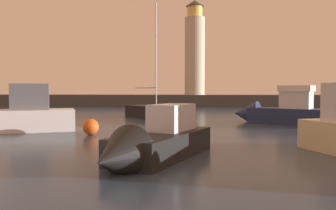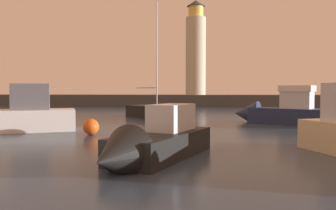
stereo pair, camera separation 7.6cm
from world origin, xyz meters
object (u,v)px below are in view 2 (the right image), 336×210
(lighthouse, at_px, (196,50))
(sailboat_moored, at_px, (153,112))
(mooring_buoy, at_px, (91,127))
(motorboat_1, at_px, (6,117))
(motorboat_3, at_px, (151,144))
(motorboat_0, at_px, (278,111))

(lighthouse, distance_m, sailboat_moored, 27.36)
(lighthouse, relative_size, mooring_buoy, 15.83)
(motorboat_1, height_order, motorboat_3, motorboat_1)
(motorboat_3, bearing_deg, motorboat_1, 139.95)
(motorboat_0, bearing_deg, motorboat_1, -160.09)
(motorboat_1, bearing_deg, motorboat_0, 19.91)
(lighthouse, relative_size, motorboat_1, 1.82)
(lighthouse, height_order, mooring_buoy, lighthouse)
(lighthouse, relative_size, motorboat_3, 2.09)
(motorboat_1, relative_size, mooring_buoy, 8.68)
(lighthouse, distance_m, motorboat_3, 47.79)
(motorboat_0, bearing_deg, sailboat_moored, 155.71)
(motorboat_3, xyz_separation_m, mooring_buoy, (-4.71, 7.96, -0.19))
(motorboat_0, xyz_separation_m, mooring_buoy, (-13.74, -8.44, -0.51))
(lighthouse, distance_m, motorboat_0, 32.35)
(lighthouse, bearing_deg, motorboat_3, -93.04)
(mooring_buoy, bearing_deg, motorboat_1, 168.93)
(lighthouse, distance_m, motorboat_1, 40.94)
(motorboat_1, height_order, sailboat_moored, sailboat_moored)
(lighthouse, bearing_deg, mooring_buoy, -100.48)
(motorboat_0, relative_size, sailboat_moored, 0.71)
(motorboat_3, relative_size, mooring_buoy, 7.56)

